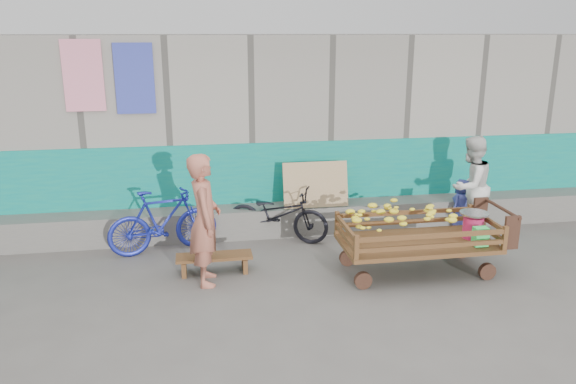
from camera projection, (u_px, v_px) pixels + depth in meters
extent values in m
plane|color=#595550|center=(330.00, 300.00, 6.62)|extent=(80.00, 80.00, 0.00)
cube|color=gray|center=(278.00, 121.00, 10.10)|extent=(12.00, 3.00, 3.00)
cube|color=#057B7D|center=(292.00, 186.00, 8.88)|extent=(12.00, 0.03, 1.40)
cube|color=#5A5853|center=(295.00, 219.00, 8.79)|extent=(12.00, 0.50, 0.45)
cube|color=tan|center=(316.00, 185.00, 8.56)|extent=(1.00, 0.19, 0.68)
cube|color=pink|center=(83.00, 76.00, 7.90)|extent=(0.55, 0.03, 1.00)
cube|color=#3944AF|center=(135.00, 79.00, 8.02)|extent=(0.55, 0.03, 1.00)
cube|color=brown|center=(417.00, 243.00, 7.27)|extent=(1.97, 0.98, 0.05)
cylinder|color=#341D14|center=(363.00, 280.00, 6.88)|extent=(0.22, 0.07, 0.22)
cube|color=brown|center=(356.00, 247.00, 6.63)|extent=(0.05, 0.05, 0.31)
cylinder|color=#341D14|center=(347.00, 258.00, 7.57)|extent=(0.22, 0.07, 0.22)
cube|color=brown|center=(337.00, 222.00, 7.51)|extent=(0.05, 0.05, 0.31)
cylinder|color=#341D14|center=(487.00, 271.00, 7.14)|extent=(0.22, 0.07, 0.22)
cube|color=brown|center=(505.00, 238.00, 6.94)|extent=(0.05, 0.05, 0.31)
cylinder|color=#341D14|center=(461.00, 250.00, 7.83)|extent=(0.22, 0.07, 0.22)
cube|color=brown|center=(470.00, 215.00, 7.81)|extent=(0.05, 0.05, 0.31)
cube|color=brown|center=(432.00, 246.00, 6.80)|extent=(1.90, 0.04, 0.05)
cube|color=brown|center=(433.00, 236.00, 6.76)|extent=(1.90, 0.04, 0.05)
cube|color=brown|center=(404.00, 222.00, 7.67)|extent=(1.90, 0.04, 0.05)
cube|color=brown|center=(405.00, 213.00, 7.63)|extent=(1.90, 0.04, 0.05)
cube|color=brown|center=(346.00, 237.00, 7.08)|extent=(0.04, 0.92, 0.05)
cube|color=brown|center=(346.00, 228.00, 7.05)|extent=(0.04, 0.92, 0.05)
cube|color=brown|center=(486.00, 229.00, 7.38)|extent=(0.04, 0.92, 0.05)
cube|color=brown|center=(487.00, 220.00, 7.35)|extent=(0.04, 0.92, 0.05)
cylinder|color=#341D14|center=(502.00, 208.00, 7.34)|extent=(0.04, 0.87, 0.04)
cube|color=#341D14|center=(480.00, 213.00, 7.76)|extent=(0.20, 0.04, 0.44)
cube|color=#341D14|center=(512.00, 233.00, 7.00)|extent=(0.20, 0.04, 0.44)
ellipsoid|color=yellow|center=(410.00, 224.00, 7.18)|extent=(1.42, 0.77, 0.48)
cylinder|color=#E62667|center=(473.00, 227.00, 7.35)|extent=(0.26, 0.26, 0.28)
cylinder|color=silver|center=(474.00, 216.00, 7.30)|extent=(0.03, 0.03, 0.07)
cylinder|color=silver|center=(474.00, 213.00, 7.29)|extent=(0.37, 0.37, 0.02)
cube|color=#35F765|center=(480.00, 237.00, 7.05)|extent=(0.17, 0.13, 0.24)
cube|color=brown|center=(214.00, 256.00, 7.31)|extent=(0.99, 0.30, 0.04)
cube|color=brown|center=(184.00, 267.00, 7.28)|extent=(0.06, 0.28, 0.20)
cube|color=brown|center=(245.00, 263.00, 7.41)|extent=(0.06, 0.28, 0.20)
imported|color=#B2634E|center=(205.00, 220.00, 6.87)|extent=(0.40, 0.61, 1.66)
imported|color=silver|center=(470.00, 186.00, 8.56)|extent=(0.94, 0.87, 1.55)
imported|color=#3B4299|center=(461.00, 205.00, 8.87)|extent=(0.48, 0.43, 0.83)
imported|color=black|center=(277.00, 214.00, 8.40)|extent=(1.65, 1.14, 0.82)
imported|color=#1C269F|center=(163.00, 221.00, 7.93)|extent=(1.61, 0.80, 0.93)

